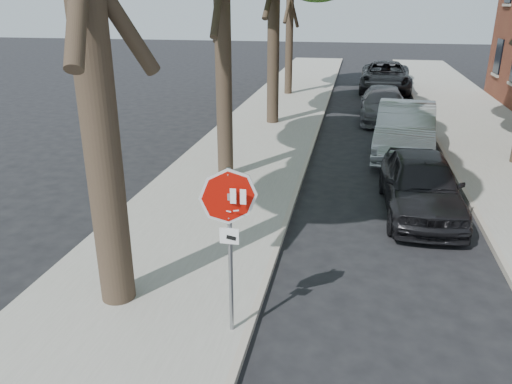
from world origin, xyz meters
TOP-DOWN VIEW (x-y plane):
  - ground at (0.00, 0.00)m, footprint 120.00×120.00m
  - sidewalk_left at (-2.50, 12.00)m, footprint 4.00×55.00m
  - sidewalk_right at (6.00, 12.00)m, footprint 4.00×55.00m
  - curb_left at (-0.45, 12.00)m, footprint 0.12×55.00m
  - curb_right at (3.95, 12.00)m, footprint 0.12×55.00m
  - stop_sign at (-0.70, -0.03)m, footprint 0.76×0.34m
  - car_a at (2.60, 5.54)m, footprint 1.88×4.37m
  - car_b at (2.60, 10.58)m, footprint 2.27×5.31m
  - car_c at (2.12, 15.83)m, footprint 1.95×4.75m
  - car_d at (2.52, 23.37)m, footprint 2.94×6.02m

SIDE VIEW (x-z plane):
  - ground at x=0.00m, z-range 0.00..0.00m
  - sidewalk_left at x=-2.50m, z-range 0.00..0.12m
  - sidewalk_right at x=6.00m, z-range 0.00..0.12m
  - curb_left at x=-0.45m, z-range 0.00..0.13m
  - curb_right at x=3.95m, z-range 0.00..0.13m
  - car_c at x=2.12m, z-range 0.00..1.37m
  - car_a at x=2.60m, z-range 0.00..1.47m
  - car_d at x=2.52m, z-range 0.00..1.65m
  - car_b at x=2.60m, z-range 0.00..1.70m
  - stop_sign at x=-0.70m, z-range 0.64..3.25m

